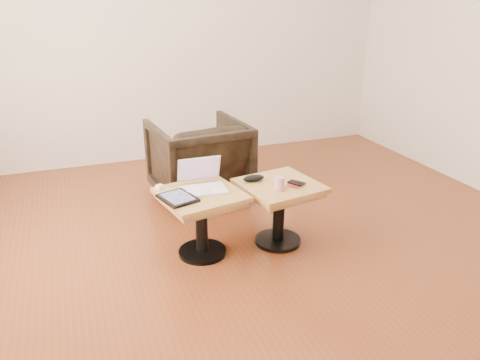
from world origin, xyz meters
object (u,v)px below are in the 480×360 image
object	(u,v)px
side_table_left	(201,208)
armchair	(199,160)
laptop	(202,183)
striped_cup	(279,184)
side_table_right	(279,199)

from	to	relation	value
side_table_left	armchair	world-z (taller)	armchair
laptop	striped_cup	xyz separation A→B (m)	(0.47, -0.20, 0.01)
side_table_right	side_table_left	bearing A→B (deg)	166.25
side_table_left	armchair	xyz separation A→B (m)	(0.25, 0.93, 0.00)
side_table_left	striped_cup	distance (m)	0.55
side_table_left	side_table_right	bearing A→B (deg)	-15.32
side_table_left	side_table_right	distance (m)	0.56
side_table_left	laptop	world-z (taller)	laptop
side_table_left	laptop	bearing A→B (deg)	50.70
side_table_left	armchair	distance (m)	0.96
side_table_left	laptop	size ratio (longest dim) A/B	1.97
laptop	armchair	bearing A→B (deg)	78.32
side_table_right	striped_cup	world-z (taller)	striped_cup
side_table_right	armchair	bearing A→B (deg)	97.94
side_table_right	laptop	world-z (taller)	laptop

